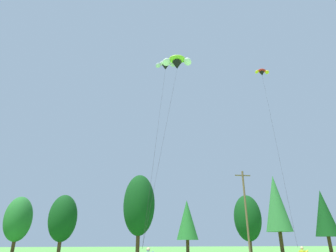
{
  "coord_description": "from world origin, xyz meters",
  "views": [
    {
      "loc": [
        -5.84,
        6.29,
        2.04
      ],
      "look_at": [
        -2.92,
        24.57,
        9.45
      ],
      "focal_mm": 30.69,
      "sensor_mm": 36.0,
      "label": 1
    }
  ],
  "objects_px": {
    "utility_pole": "(246,210)",
    "parafoil_kite_far_lime_white": "(177,62)",
    "parafoil_kite_high_white": "(165,65)",
    "parafoil_kite_mid_red_yellow": "(262,72)"
  },
  "relations": [
    {
      "from": "parafoil_kite_mid_red_yellow",
      "to": "utility_pole",
      "type": "bearing_deg",
      "value": 121.66
    },
    {
      "from": "parafoil_kite_high_white",
      "to": "parafoil_kite_far_lime_white",
      "type": "xyz_separation_m",
      "value": [
        1.17,
        -1.17,
        -0.23
      ]
    },
    {
      "from": "parafoil_kite_high_white",
      "to": "parafoil_kite_mid_red_yellow",
      "type": "distance_m",
      "value": 15.85
    },
    {
      "from": "parafoil_kite_high_white",
      "to": "utility_pole",
      "type": "bearing_deg",
      "value": 35.9
    },
    {
      "from": "parafoil_kite_high_white",
      "to": "parafoil_kite_far_lime_white",
      "type": "bearing_deg",
      "value": -44.8
    },
    {
      "from": "utility_pole",
      "to": "parafoil_kite_high_white",
      "type": "xyz_separation_m",
      "value": [
        -12.18,
        -8.82,
        15.48
      ]
    },
    {
      "from": "parafoil_kite_high_white",
      "to": "parafoil_kite_mid_red_yellow",
      "type": "bearing_deg",
      "value": 17.16
    },
    {
      "from": "parafoil_kite_high_white",
      "to": "parafoil_kite_far_lime_white",
      "type": "relative_size",
      "value": 1.0
    },
    {
      "from": "utility_pole",
      "to": "parafoil_kite_far_lime_white",
      "type": "height_order",
      "value": "parafoil_kite_far_lime_white"
    },
    {
      "from": "parafoil_kite_far_lime_white",
      "to": "utility_pole",
      "type": "bearing_deg",
      "value": 42.21
    }
  ]
}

